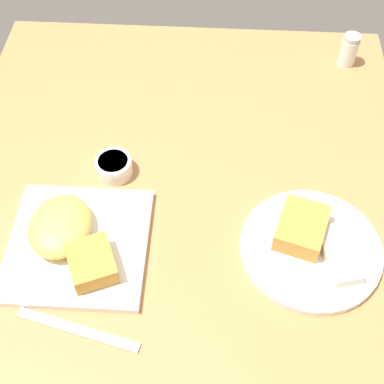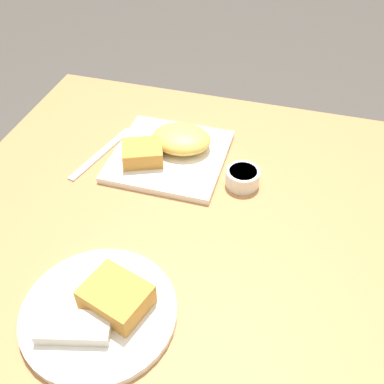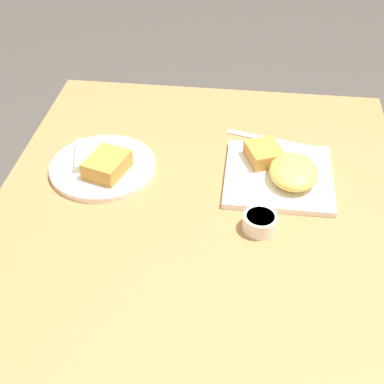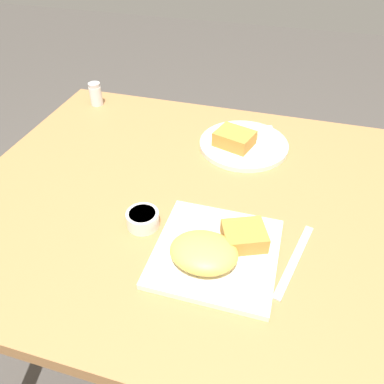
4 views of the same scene
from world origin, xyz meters
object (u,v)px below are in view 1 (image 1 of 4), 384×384
(butter_knife, at_px, (78,330))
(salt_shaker, at_px, (349,51))
(plate_oval_far, at_px, (311,244))
(plate_square_near, at_px, (73,240))
(sauce_ramekin, at_px, (114,166))

(butter_knife, bearing_deg, salt_shaker, 67.73)
(plate_oval_far, xyz_separation_m, salt_shaker, (-0.51, 0.12, 0.02))
(plate_square_near, height_order, butter_knife, plate_square_near)
(butter_knife, bearing_deg, plate_square_near, 116.41)
(plate_oval_far, height_order, salt_shaker, salt_shaker)
(salt_shaker, xyz_separation_m, butter_knife, (0.68, -0.50, -0.03))
(plate_oval_far, bearing_deg, plate_square_near, -87.29)
(plate_square_near, relative_size, butter_knife, 1.17)
(plate_oval_far, distance_m, sauce_ramekin, 0.40)
(sauce_ramekin, relative_size, salt_shaker, 0.95)
(plate_oval_far, xyz_separation_m, sauce_ramekin, (-0.15, -0.36, 0.00))
(plate_square_near, distance_m, sauce_ramekin, 0.18)
(sauce_ramekin, xyz_separation_m, butter_knife, (0.32, -0.01, -0.02))
(plate_oval_far, height_order, butter_knife, plate_oval_far)
(plate_oval_far, relative_size, salt_shaker, 3.32)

